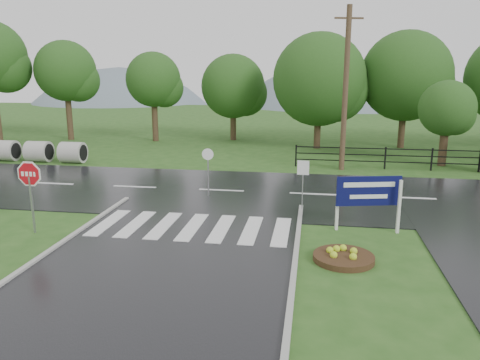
# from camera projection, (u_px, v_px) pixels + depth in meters

# --- Properties ---
(ground) EXTENTS (120.00, 120.00, 0.00)m
(ground) POSITION_uv_depth(u_px,v_px,m) (138.00, 298.00, 10.95)
(ground) COLOR #2A531B
(ground) RESTS_ON ground
(main_road) EXTENTS (90.00, 8.00, 0.04)m
(main_road) POSITION_uv_depth(u_px,v_px,m) (221.00, 191.00, 20.56)
(main_road) COLOR black
(main_road) RESTS_ON ground
(walkway) EXTENTS (2.20, 11.00, 0.04)m
(walkway) POSITION_uv_depth(u_px,v_px,m) (469.00, 255.00, 13.49)
(walkway) COLOR #232326
(walkway) RESTS_ON ground
(crosswalk) EXTENTS (6.50, 2.80, 0.02)m
(crosswalk) POSITION_uv_depth(u_px,v_px,m) (192.00, 227.00, 15.74)
(crosswalk) COLOR silver
(crosswalk) RESTS_ON ground
(fence_west) EXTENTS (9.58, 0.08, 1.20)m
(fence_west) POSITION_uv_depth(u_px,v_px,m) (385.00, 156.00, 24.97)
(fence_west) COLOR black
(fence_west) RESTS_ON ground
(hills) EXTENTS (102.00, 48.00, 48.00)m
(hills) POSITION_uv_depth(u_px,v_px,m) (309.00, 200.00, 76.46)
(hills) COLOR slate
(hills) RESTS_ON ground
(treeline) EXTENTS (83.20, 5.20, 10.00)m
(treeline) POSITION_uv_depth(u_px,v_px,m) (273.00, 143.00, 33.86)
(treeline) COLOR #1E4816
(treeline) RESTS_ON ground
(culvert_pipes) EXTENTS (9.70, 1.20, 1.20)m
(culvert_pipes) POSITION_uv_depth(u_px,v_px,m) (6.00, 150.00, 27.34)
(culvert_pipes) COLOR #9E9B93
(culvert_pipes) RESTS_ON ground
(stop_sign) EXTENTS (1.13, 0.06, 2.54)m
(stop_sign) POSITION_uv_depth(u_px,v_px,m) (30.00, 180.00, 14.95)
(stop_sign) COLOR #939399
(stop_sign) RESTS_ON ground
(estate_billboard) EXTENTS (2.09, 0.53, 1.87)m
(estate_billboard) POSITION_uv_depth(u_px,v_px,m) (369.00, 194.00, 15.17)
(estate_billboard) COLOR silver
(estate_billboard) RESTS_ON ground
(flower_bed) EXTENTS (1.71, 1.71, 0.34)m
(flower_bed) POSITION_uv_depth(u_px,v_px,m) (344.00, 256.00, 13.07)
(flower_bed) COLOR #332111
(flower_bed) RESTS_ON ground
(reg_sign_small) EXTENTS (0.44, 0.07, 1.96)m
(reg_sign_small) POSITION_uv_depth(u_px,v_px,m) (303.00, 175.00, 17.28)
(reg_sign_small) COLOR #939399
(reg_sign_small) RESTS_ON ground
(reg_sign_round) EXTENTS (0.48, 0.07, 2.06)m
(reg_sign_round) POSITION_uv_depth(u_px,v_px,m) (208.00, 166.00, 19.35)
(reg_sign_round) COLOR #939399
(reg_sign_round) RESTS_ON ground
(utility_pole_east) EXTENTS (1.46, 0.47, 8.36)m
(utility_pole_east) POSITION_uv_depth(u_px,v_px,m) (345.00, 89.00, 24.03)
(utility_pole_east) COLOR #473523
(utility_pole_east) RESTS_ON ground
(entrance_tree_left) EXTENTS (3.01, 3.01, 4.68)m
(entrance_tree_left) POSITION_uv_depth(u_px,v_px,m) (447.00, 109.00, 25.35)
(entrance_tree_left) COLOR #3D2B1C
(entrance_tree_left) RESTS_ON ground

